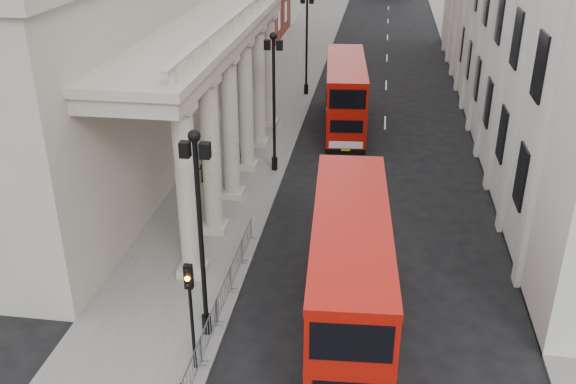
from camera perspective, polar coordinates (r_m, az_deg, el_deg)
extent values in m
cube|color=slate|center=(48.77, -2.06, 6.75)|extent=(6.00, 140.00, 0.12)
cube|color=slate|center=(48.72, 17.50, 5.54)|extent=(3.00, 140.00, 0.12)
cube|color=slate|center=(48.35, 1.40, 6.60)|extent=(0.20, 140.00, 0.14)
cube|color=#A09986|center=(38.27, -16.80, 9.70)|extent=(9.00, 28.00, 12.00)
cylinder|color=black|center=(25.39, -7.24, -11.55)|extent=(0.36, 0.36, 0.80)
cylinder|color=black|center=(23.41, -7.72, -4.49)|extent=(0.18, 0.18, 8.00)
sphere|color=black|center=(21.67, -8.35, 4.95)|extent=(0.44, 0.44, 0.44)
cube|color=black|center=(21.75, -7.38, 3.68)|extent=(0.35, 0.35, 0.55)
cube|color=black|center=(21.94, -9.15, 3.76)|extent=(0.35, 0.35, 0.55)
cylinder|color=black|center=(39.01, -1.20, 2.55)|extent=(0.36, 0.36, 0.80)
cylinder|color=black|center=(37.75, -1.25, 7.59)|extent=(0.18, 0.18, 8.00)
sphere|color=black|center=(36.70, -1.31, 13.69)|extent=(0.44, 0.44, 0.44)
cube|color=black|center=(36.75, -0.75, 12.92)|extent=(0.35, 0.35, 0.55)
cube|color=black|center=(36.86, -1.85, 12.95)|extent=(0.35, 0.35, 0.55)
cylinder|color=black|center=(53.95, 1.62, 9.13)|extent=(0.36, 0.36, 0.80)
cylinder|color=black|center=(53.05, 1.67, 12.86)|extent=(0.18, 0.18, 8.00)
cube|color=black|center=(52.34, 2.11, 16.69)|extent=(0.35, 0.35, 0.55)
cube|color=black|center=(52.42, 1.32, 16.72)|extent=(0.35, 0.35, 0.55)
cylinder|color=black|center=(23.06, -8.48, -11.93)|extent=(0.12, 0.12, 3.40)
cube|color=black|center=(21.83, -8.84, -7.44)|extent=(0.28, 0.22, 0.90)
sphere|color=black|center=(21.57, -8.99, -6.95)|extent=(0.18, 0.18, 0.18)
sphere|color=orange|center=(21.73, -8.94, -7.62)|extent=(0.18, 0.18, 0.18)
sphere|color=black|center=(21.89, -8.88, -8.28)|extent=(0.18, 0.18, 0.18)
cube|color=gray|center=(23.05, -8.59, -15.65)|extent=(0.50, 2.30, 1.10)
cube|color=gray|center=(24.78, -7.05, -12.15)|extent=(0.50, 2.30, 1.10)
cube|color=gray|center=(26.61, -5.75, -9.12)|extent=(0.50, 2.30, 1.10)
cube|color=gray|center=(28.51, -4.64, -6.47)|extent=(0.50, 2.30, 1.10)
cube|color=gray|center=(30.48, -3.68, -4.16)|extent=(0.50, 2.30, 1.10)
cube|color=#A61007|center=(25.02, 5.36, -9.33)|extent=(3.44, 11.69, 2.20)
cube|color=#A61007|center=(23.80, 5.59, -4.81)|extent=(3.44, 11.69, 1.92)
cube|color=#A61007|center=(23.27, 5.70, -2.47)|extent=(3.49, 11.74, 0.27)
cube|color=black|center=(25.78, 5.25, -11.68)|extent=(3.46, 11.69, 0.38)
cube|color=black|center=(24.87, 5.39, -8.80)|extent=(3.37, 9.50, 1.10)
cube|color=black|center=(23.74, 5.60, -4.58)|extent=(3.47, 11.04, 1.21)
cylinder|color=black|center=(27.78, 2.70, -7.65)|extent=(0.42, 1.12, 1.10)
cylinder|color=black|center=(27.83, 7.87, -7.82)|extent=(0.42, 1.12, 1.10)
cube|color=#B21108|center=(46.52, 5.07, 7.48)|extent=(3.50, 11.13, 2.09)
cube|color=#B21108|center=(45.90, 5.17, 10.05)|extent=(3.50, 11.13, 1.82)
cube|color=#B21108|center=(45.64, 5.23, 11.31)|extent=(3.55, 11.17, 0.26)
cube|color=black|center=(46.91, 5.01, 6.06)|extent=(3.52, 11.13, 0.36)
cube|color=black|center=(46.44, 5.08, 7.78)|extent=(3.39, 9.05, 1.04)
cube|color=black|center=(45.87, 5.18, 10.17)|extent=(3.51, 10.51, 1.15)
cube|color=white|center=(41.62, 5.16, 4.20)|extent=(2.19, 0.24, 0.47)
cube|color=yellow|center=(41.74, 5.14, 3.75)|extent=(0.57, 0.09, 0.14)
cylinder|color=black|center=(43.20, 3.54, 4.85)|extent=(0.42, 1.07, 1.04)
cylinder|color=black|center=(43.27, 6.67, 4.76)|extent=(0.42, 1.07, 1.04)
cylinder|color=black|center=(49.21, 3.60, 7.46)|extent=(0.42, 1.07, 1.04)
cylinder|color=black|center=(49.27, 6.36, 7.37)|extent=(0.42, 1.07, 1.04)
imported|color=black|center=(34.41, -8.32, -0.35)|extent=(0.64, 0.52, 1.52)
imported|color=black|center=(37.56, -7.50, 1.99)|extent=(0.78, 0.63, 1.52)
imported|color=black|center=(39.10, -4.64, 3.34)|extent=(1.06, 0.94, 1.83)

